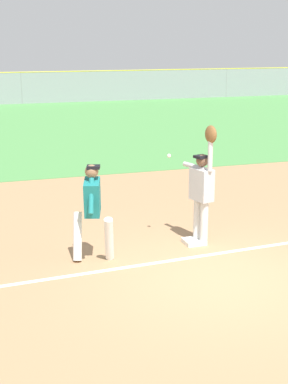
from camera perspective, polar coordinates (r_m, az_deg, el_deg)
ground_plane at (r=9.50m, az=7.76°, el=-8.61°), size 82.63×82.63×0.00m
outfield_grass at (r=26.03m, az=-9.40°, el=6.36°), size 53.64×19.64×0.01m
first_base at (r=11.05m, az=4.95°, el=-4.88°), size 0.38×0.38×0.08m
fielder at (r=10.76m, az=5.76°, el=0.56°), size 0.37×0.89×2.28m
runner at (r=9.93m, az=-5.10°, el=-1.38°), size 0.76×0.83×1.72m
baseball at (r=10.80m, az=2.48°, el=3.59°), size 0.07×0.07×0.07m
outfield_fence at (r=35.61m, az=-11.98°, el=10.00°), size 53.72×0.08×1.89m
parked_car_tan at (r=39.71m, az=-13.19°, el=10.02°), size 4.48×2.27×1.25m
parked_car_silver at (r=40.61m, az=-4.53°, el=10.45°), size 4.60×2.52×1.25m
parked_car_blue at (r=42.39m, az=4.22°, el=10.64°), size 4.56×2.44×1.25m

